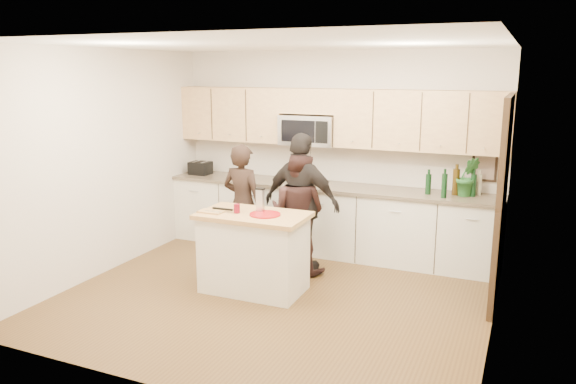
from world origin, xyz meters
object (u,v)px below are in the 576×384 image
at_px(toaster, 200,168).
at_px(woman_right, 302,204).
at_px(island, 254,252).
at_px(woman_center, 298,213).
at_px(woman_left, 243,204).

height_order(toaster, woman_right, woman_right).
distance_m(island, toaster, 2.38).
relative_size(island, woman_center, 0.81).
bearing_deg(woman_right, woman_center, 15.57).
bearing_deg(island, toaster, 136.08).
height_order(island, toaster, toaster).
height_order(woman_center, woman_right, woman_right).
bearing_deg(woman_left, woman_right, -177.19).
relative_size(woman_left, woman_right, 0.90).
bearing_deg(island, woman_left, 124.34).
relative_size(island, woman_left, 0.78).
bearing_deg(toaster, woman_left, -34.72).
height_order(toaster, woman_center, woman_center).
height_order(island, woman_left, woman_left).
xyz_separation_m(toaster, woman_center, (1.88, -0.81, -0.29)).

